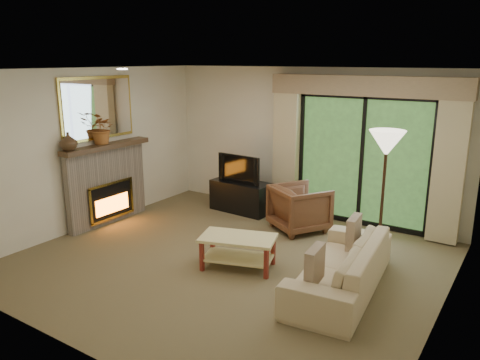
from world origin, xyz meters
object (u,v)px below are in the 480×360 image
Objects in this scene: media_console at (241,196)px; coffee_table at (238,252)px; armchair at (300,208)px; sofa at (341,266)px.

media_console reaches higher than coffee_table.
coffee_table is at bearing -54.82° from media_console.
coffee_table is (-0.05, -1.75, -0.15)m from armchair.
sofa is 1.39m from coffee_table.
sofa is at bearing -32.10° from media_console.
media_console is 1.36× the size of armchair.
armchair is at bearing 70.50° from coffee_table.
armchair reaches higher than media_console.
sofa is at bearing -10.72° from coffee_table.
media_console is at bearing 104.00° from coffee_table.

